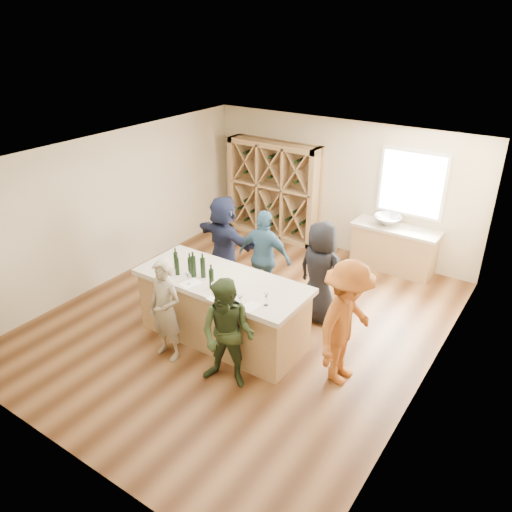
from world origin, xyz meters
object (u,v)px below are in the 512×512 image
Objects in this scene: wine_bottle_a at (176,261)px; wine_bottle_f at (211,279)px; person_far_left at (224,242)px; sink at (387,220)px; wine_bottle_c at (190,266)px; wine_rack at (274,190)px; wine_bottle_e at (203,268)px; person_far_mid at (264,257)px; person_near_left at (166,310)px; person_near_right at (228,334)px; wine_bottle_d at (193,267)px; tasting_counter_base at (223,311)px; person_server at (346,323)px; wine_bottle_b at (177,266)px; person_far_right at (320,272)px.

wine_bottle_f is (0.84, -0.17, 0.01)m from wine_bottle_a.
person_far_left is at bearing 99.35° from wine_bottle_a.
wine_bottle_c is (-1.67, -3.96, 0.20)m from sink.
wine_bottle_a is at bearing -79.66° from wine_rack.
sink is (2.70, -0.07, -0.09)m from wine_rack.
wine_bottle_e is 0.18× the size of person_far_mid.
person_near_left is 2.20m from person_far_mid.
sink is 0.34× the size of person_near_left.
person_near_right is at bearing -37.46° from wine_bottle_f.
person_near_right is 0.94m from wine_bottle_f.
person_near_left is (-0.02, -0.63, -0.44)m from wine_bottle_d.
tasting_counter_base is 1.47× the size of person_far_left.
person_near_right is at bearing -48.55° from tasting_counter_base.
person_near_right is 5.43× the size of wine_bottle_f.
wine_bottle_f is (-1.12, -4.12, 0.22)m from sink.
person_far_mid is at bearing 94.78° from tasting_counter_base.
person_near_right reaches higher than wine_bottle_f.
wine_bottle_a is at bearing 179.10° from wine_bottle_c.
person_server is (3.52, -3.72, -0.17)m from wine_rack.
wine_bottle_b is (-0.65, -0.27, 0.72)m from tasting_counter_base.
wine_bottle_b is at bearing -42.94° from wine_bottle_a.
person_near_right reaches higher than wine_bottle_d.
wine_bottle_b is at bearing 56.49° from person_far_right.
person_far_left is at bearing 116.99° from wine_bottle_e.
person_far_left is 5.91× the size of wine_bottle_f.
wine_bottle_a reaches higher than wine_bottle_c.
person_far_right is (1.39, 2.18, 0.08)m from person_near_left.
person_near_right is at bearing -29.55° from wine_bottle_d.
person_far_mid is at bearing 97.97° from person_near_right.
wine_bottle_d is (-0.39, -0.18, 0.75)m from tasting_counter_base.
person_server is (0.82, -3.65, -0.09)m from sink.
person_near_right reaches higher than wine_bottle_c.
person_near_left is at bearing -116.91° from tasting_counter_base.
person_far_right is (-0.20, -2.46, -0.13)m from sink.
wine_bottle_a is at bearing 51.54° from person_far_right.
tasting_counter_base is 9.37× the size of wine_bottle_a.
wine_bottle_b is 0.16× the size of person_far_right.
person_near_right is (-0.46, -4.63, -0.20)m from sink.
person_server is (2.25, 0.28, -0.31)m from wine_bottle_e.
wine_rack is 5.12m from person_server.
wine_bottle_d is at bearing 19.33° from wine_bottle_b.
wine_bottle_a is at bearing 173.16° from wine_bottle_d.
person_server reaches higher than tasting_counter_base.
wine_bottle_c is 0.24m from wine_bottle_e.
sink is 1.96× the size of wine_bottle_b.
sink is 4.48m from wine_bottle_b.
tasting_counter_base is 0.79m from wine_bottle_f.
person_near_left is at bearing -60.97° from wine_bottle_a.
wine_bottle_d is 1.35m from person_near_right.
sink is 0.31× the size of person_far_right.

